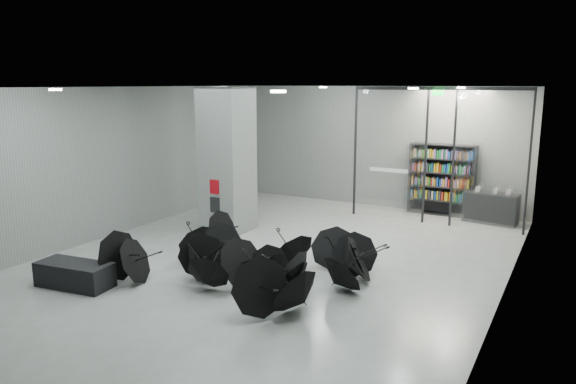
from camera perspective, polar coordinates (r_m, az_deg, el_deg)
The scene contains 10 objects.
room at distance 11.94m, azimuth -2.21°, elevation 5.41°, with size 14.00×14.02×4.01m.
column at distance 15.06m, azimuth -6.45°, elevation 3.37°, with size 1.20×1.20×4.00m, color slate.
fire_cabinet at distance 14.67m, azimuth -7.78°, elevation 0.55°, with size 0.28×0.04×0.38m, color #A50A07.
info_panel at distance 14.77m, azimuth -7.73°, elevation -1.36°, with size 0.30×0.03×0.42m, color black.
exit_sign at distance 15.92m, azimuth 15.52°, elevation 10.04°, with size 0.30×0.06×0.15m, color #0CE533.
glass_partition at distance 16.23m, azimuth 15.35°, elevation 4.26°, with size 5.06×0.08×4.00m.
bench at distance 11.98m, azimuth -21.60°, elevation -8.10°, with size 1.57×0.67×0.50m, color black.
bookshelf at distance 17.60m, azimuth 15.91°, elevation 1.26°, with size 2.03×0.41×2.24m, color black, non-canonical shape.
shop_counter at distance 17.12m, azimuth 20.64°, elevation -1.58°, with size 1.52×0.61×0.91m, color black.
umbrella_cluster at distance 11.34m, azimuth -3.39°, elevation -8.04°, with size 5.56×4.55×1.31m.
Camera 1 is at (6.10, -10.18, 4.09)m, focal length 33.66 mm.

